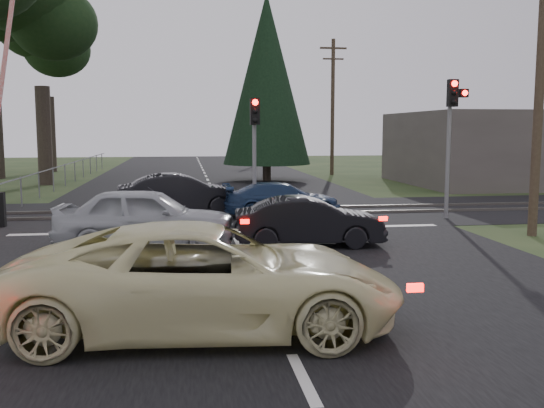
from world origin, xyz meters
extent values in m
plane|color=#233719|center=(0.00, 0.00, 0.00)|extent=(120.00, 120.00, 0.00)
cube|color=black|center=(0.00, 10.00, 0.01)|extent=(14.00, 100.00, 0.01)
cube|color=black|center=(0.00, 12.00, 0.01)|extent=(120.00, 8.00, 0.01)
cube|color=silver|center=(0.00, 8.20, 0.01)|extent=(13.00, 0.35, 0.00)
cube|color=#59544C|center=(0.00, 11.20, 0.05)|extent=(120.00, 0.12, 0.10)
cube|color=#59544C|center=(0.00, 12.80, 0.05)|extent=(120.00, 0.12, 0.10)
cube|color=red|center=(-6.95, 9.80, 4.00)|extent=(1.16, 0.10, 5.93)
cylinder|color=slate|center=(7.50, 9.60, 1.90)|extent=(0.14, 0.14, 3.80)
cube|color=black|center=(7.50, 9.42, 4.25)|extent=(0.32, 0.24, 0.90)
sphere|color=#FF0C07|center=(7.50, 9.29, 4.55)|extent=(0.20, 0.20, 0.20)
sphere|color=black|center=(7.50, 9.29, 4.25)|extent=(0.18, 0.18, 0.18)
sphere|color=black|center=(7.50, 9.29, 3.95)|extent=(0.18, 0.18, 0.18)
cube|color=black|center=(7.88, 9.42, 4.25)|extent=(0.28, 0.22, 0.28)
sphere|color=#FF0C07|center=(7.88, 9.30, 4.25)|extent=(0.18, 0.18, 0.18)
cylinder|color=slate|center=(1.00, 10.80, 1.60)|extent=(0.14, 0.14, 3.20)
cube|color=black|center=(1.00, 10.62, 3.65)|extent=(0.32, 0.24, 0.90)
sphere|color=#FF0C07|center=(1.00, 10.49, 3.95)|extent=(0.20, 0.20, 0.20)
sphere|color=black|center=(1.00, 10.49, 3.65)|extent=(0.18, 0.18, 0.18)
sphere|color=black|center=(1.00, 10.49, 3.35)|extent=(0.18, 0.18, 0.18)
cylinder|color=#4C3D2D|center=(8.50, 6.00, 4.50)|extent=(0.26, 0.26, 9.00)
cylinder|color=#4C3D2D|center=(8.50, 30.00, 4.50)|extent=(0.26, 0.26, 9.00)
cube|color=#4C3D2D|center=(8.50, 30.00, 8.40)|extent=(1.80, 0.12, 0.12)
cube|color=#4C3D2D|center=(8.50, 30.00, 7.70)|extent=(1.40, 0.10, 0.10)
cylinder|color=#4C3D2D|center=(8.50, 55.00, 4.50)|extent=(0.26, 0.26, 9.00)
cube|color=#4C3D2D|center=(8.50, 55.00, 8.40)|extent=(1.80, 0.12, 0.12)
cube|color=#4C3D2D|center=(8.50, 55.00, 7.70)|extent=(1.40, 0.10, 0.10)
cylinder|color=#473D33|center=(-9.00, 25.00, 2.70)|extent=(0.80, 0.80, 5.40)
ellipsoid|color=black|center=(-9.00, 25.00, 9.60)|extent=(6.00, 6.00, 7.20)
cylinder|color=#473D33|center=(-11.00, 36.00, 2.70)|extent=(0.80, 0.80, 5.40)
ellipsoid|color=black|center=(-11.00, 36.00, 9.60)|extent=(6.00, 6.00, 7.20)
cylinder|color=#473D33|center=(3.50, 26.00, 1.00)|extent=(0.50, 0.50, 2.00)
cone|color=black|center=(3.50, 26.00, 6.00)|extent=(5.20, 5.20, 10.00)
cube|color=#59514C|center=(18.00, 22.00, 2.00)|extent=(14.00, 10.00, 4.00)
imported|color=beige|center=(-1.09, -1.00, 0.81)|extent=(6.04, 3.14, 1.63)
imported|color=black|center=(1.81, 5.40, 0.64)|extent=(3.96, 1.59, 1.28)
imported|color=#ACB0B5|center=(-2.39, 5.79, 0.78)|extent=(4.74, 2.22, 1.57)
imported|color=navy|center=(1.99, 10.86, 0.60)|extent=(4.16, 1.77, 1.19)
imported|color=black|center=(-1.54, 11.84, 0.73)|extent=(4.57, 1.97, 1.46)
camera|label=1|loc=(-1.40, -9.96, 3.03)|focal=40.00mm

